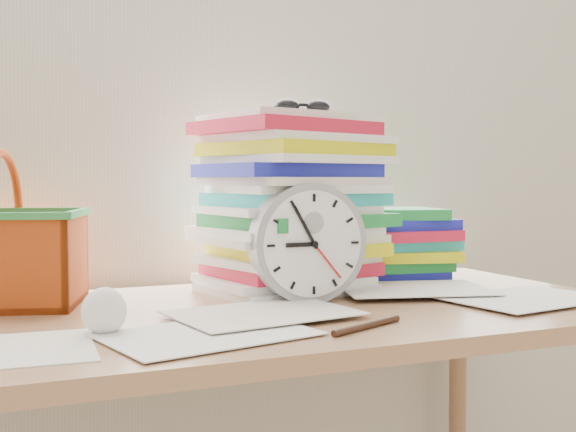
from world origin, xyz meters
name	(u,v)px	position (x,y,z in m)	size (l,w,h in m)	color
curtain	(206,41)	(0.00, 1.98, 1.30)	(2.40, 0.01, 2.50)	silver
desk	(268,348)	(0.00, 1.60, 0.68)	(1.40, 0.70, 0.75)	#966946
paper_stack	(290,203)	(0.12, 1.78, 0.94)	(0.37, 0.30, 0.37)	white
clock	(308,243)	(0.09, 1.62, 0.86)	(0.23, 0.23, 0.05)	#939498
sunglasses	(303,107)	(0.14, 1.75, 1.14)	(0.13, 0.11, 0.03)	black
book_stack	(395,244)	(0.41, 1.83, 0.83)	(0.28, 0.21, 0.17)	white
basket	(3,230)	(-0.44, 1.81, 0.89)	(0.28, 0.22, 0.28)	#C54B13
crumpled_ball	(104,310)	(-0.31, 1.49, 0.79)	(0.07, 0.07, 0.07)	white
pen	(367,325)	(0.07, 1.36, 0.76)	(0.01, 0.01, 0.17)	black
scattered_papers	(268,304)	(0.00, 1.60, 0.76)	(1.26, 0.42, 0.02)	white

